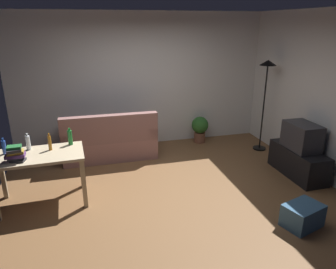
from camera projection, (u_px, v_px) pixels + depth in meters
name	position (u px, v px, depth m)	size (l,w,h in m)	color
ground_plane	(170.00, 191.00, 4.92)	(5.20, 4.40, 0.02)	brown
wall_rear	(142.00, 81.00, 6.47)	(5.20, 0.10, 2.70)	white
wall_right	(325.00, 96.00, 5.10)	(0.10, 4.40, 2.70)	silver
couch	(110.00, 142.00, 6.07)	(1.74, 0.84, 0.92)	#996B66
tv_stand	(298.00, 162.00, 5.36)	(0.44, 1.10, 0.48)	black
tv	(302.00, 136.00, 5.21)	(0.41, 0.60, 0.44)	#2D2D33
torchiere_lamp	(266.00, 81.00, 6.08)	(0.32, 0.32, 1.81)	black
desk	(39.00, 161.00, 4.39)	(1.23, 0.75, 0.76)	#C6B28E
potted_plant	(200.00, 128.00, 6.83)	(0.36, 0.36, 0.57)	brown
storage_box	(303.00, 215.00, 4.02)	(0.48, 0.34, 0.30)	#386084
bottle_blue	(4.00, 147.00, 4.32)	(0.06, 0.06, 0.23)	#2347A3
bottle_clear	(28.00, 143.00, 4.47)	(0.06, 0.06, 0.25)	silver
bottle_amber	(50.00, 143.00, 4.46)	(0.05, 0.05, 0.25)	#9E6019
bottle_green	(70.00, 137.00, 4.66)	(0.07, 0.07, 0.26)	#1E722D
book_stack	(15.00, 154.00, 4.09)	(0.25, 0.19, 0.22)	#333338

